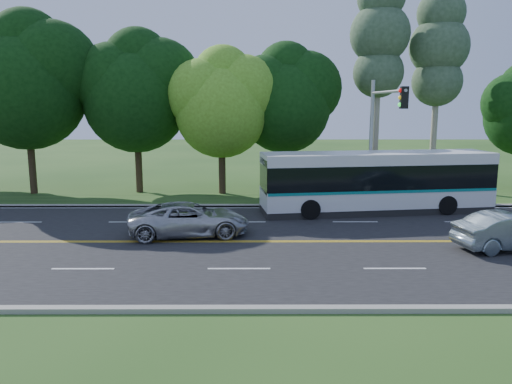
{
  "coord_description": "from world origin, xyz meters",
  "views": [
    {
      "loc": [
        0.04,
        -20.31,
        5.77
      ],
      "look_at": [
        0.12,
        2.0,
        1.78
      ],
      "focal_mm": 35.0,
      "sensor_mm": 36.0,
      "label": 1
    }
  ],
  "objects_px": {
    "traffic_signal": "(380,125)",
    "suv": "(189,219)",
    "sedan": "(512,231)",
    "transit_bus": "(376,183)"
  },
  "relations": [
    {
      "from": "traffic_signal",
      "to": "suv",
      "type": "height_order",
      "value": "traffic_signal"
    },
    {
      "from": "transit_bus",
      "to": "suv",
      "type": "xyz_separation_m",
      "value": [
        -9.33,
        -4.79,
        -0.85
      ]
    },
    {
      "from": "transit_bus",
      "to": "sedan",
      "type": "relative_size",
      "value": 2.76
    },
    {
      "from": "transit_bus",
      "to": "sedan",
      "type": "distance_m",
      "value": 7.96
    },
    {
      "from": "traffic_signal",
      "to": "sedan",
      "type": "height_order",
      "value": "traffic_signal"
    },
    {
      "from": "traffic_signal",
      "to": "sedan",
      "type": "xyz_separation_m",
      "value": [
        3.76,
        -6.6,
        -3.91
      ]
    },
    {
      "from": "traffic_signal",
      "to": "sedan",
      "type": "bearing_deg",
      "value": -60.34
    },
    {
      "from": "sedan",
      "to": "suv",
      "type": "distance_m",
      "value": 13.25
    },
    {
      "from": "transit_bus",
      "to": "sedan",
      "type": "bearing_deg",
      "value": -69.78
    },
    {
      "from": "sedan",
      "to": "transit_bus",
      "type": "bearing_deg",
      "value": 17.72
    }
  ]
}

